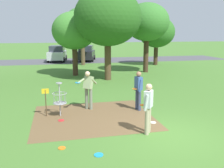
{
  "coord_description": "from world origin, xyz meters",
  "views": [
    {
      "loc": [
        -3.61,
        -7.0,
        3.33
      ],
      "look_at": [
        -1.12,
        3.85,
        1.0
      ],
      "focal_mm": 39.36,
      "sensor_mm": 36.0,
      "label": 1
    }
  ],
  "objects_px": {
    "tree_near_left": "(147,22)",
    "parked_car_leftmost": "(57,54)",
    "frisbee_by_tee": "(61,120)",
    "player_waiting_left": "(88,87)",
    "parked_car_center_left": "(86,53)",
    "tree_mid_left": "(82,23)",
    "disc_golf_basket": "(58,98)",
    "player_foreground_watching": "(138,88)",
    "frisbee_far_left": "(153,123)",
    "frisbee_near_basket": "(62,148)",
    "tree_far_left": "(74,31)",
    "frisbee_mid_grass": "(99,155)",
    "tree_near_right": "(108,18)",
    "player_throwing": "(148,106)",
    "tree_mid_right": "(157,32)"
  },
  "relations": [
    {
      "from": "player_foreground_watching",
      "to": "parked_car_leftmost",
      "type": "xyz_separation_m",
      "value": [
        -3.23,
        20.08,
        -0.05
      ]
    },
    {
      "from": "frisbee_by_tee",
      "to": "frisbee_mid_grass",
      "type": "distance_m",
      "value": 3.16
    },
    {
      "from": "disc_golf_basket",
      "to": "player_foreground_watching",
      "type": "relative_size",
      "value": 0.81
    },
    {
      "from": "frisbee_mid_grass",
      "to": "frisbee_far_left",
      "type": "relative_size",
      "value": 1.14
    },
    {
      "from": "frisbee_mid_grass",
      "to": "tree_near_right",
      "type": "relative_size",
      "value": 0.04
    },
    {
      "from": "disc_golf_basket",
      "to": "tree_mid_right",
      "type": "relative_size",
      "value": 0.28
    },
    {
      "from": "disc_golf_basket",
      "to": "tree_near_left",
      "type": "height_order",
      "value": "tree_near_left"
    },
    {
      "from": "tree_near_left",
      "to": "player_throwing",
      "type": "bearing_deg",
      "value": -110.29
    },
    {
      "from": "player_foreground_watching",
      "to": "tree_far_left",
      "type": "height_order",
      "value": "tree_far_left"
    },
    {
      "from": "player_throwing",
      "to": "frisbee_mid_grass",
      "type": "distance_m",
      "value": 2.39
    },
    {
      "from": "player_foreground_watching",
      "to": "frisbee_far_left",
      "type": "height_order",
      "value": "player_foreground_watching"
    },
    {
      "from": "frisbee_near_basket",
      "to": "frisbee_far_left",
      "type": "distance_m",
      "value": 3.68
    },
    {
      "from": "frisbee_mid_grass",
      "to": "tree_near_right",
      "type": "bearing_deg",
      "value": 76.69
    },
    {
      "from": "frisbee_mid_grass",
      "to": "frisbee_far_left",
      "type": "xyz_separation_m",
      "value": [
        2.43,
        2.01,
        0.0
      ]
    },
    {
      "from": "player_foreground_watching",
      "to": "disc_golf_basket",
      "type": "bearing_deg",
      "value": -179.03
    },
    {
      "from": "disc_golf_basket",
      "to": "parked_car_center_left",
      "type": "distance_m",
      "value": 20.23
    },
    {
      "from": "parked_car_center_left",
      "to": "frisbee_by_tee",
      "type": "bearing_deg",
      "value": -99.73
    },
    {
      "from": "frisbee_mid_grass",
      "to": "tree_near_left",
      "type": "bearing_deg",
      "value": 64.54
    },
    {
      "from": "player_throwing",
      "to": "frisbee_mid_grass",
      "type": "bearing_deg",
      "value": -148.72
    },
    {
      "from": "player_foreground_watching",
      "to": "tree_mid_left",
      "type": "relative_size",
      "value": 0.29
    },
    {
      "from": "frisbee_near_basket",
      "to": "tree_mid_left",
      "type": "bearing_deg",
      "value": 81.76
    },
    {
      "from": "player_throwing",
      "to": "player_waiting_left",
      "type": "distance_m",
      "value": 3.5
    },
    {
      "from": "tree_near_right",
      "to": "parked_car_leftmost",
      "type": "xyz_separation_m",
      "value": [
        -3.42,
        12.82,
        -3.44
      ]
    },
    {
      "from": "player_waiting_left",
      "to": "parked_car_center_left",
      "type": "relative_size",
      "value": 0.38
    },
    {
      "from": "parked_car_leftmost",
      "to": "tree_mid_left",
      "type": "bearing_deg",
      "value": -57.72
    },
    {
      "from": "disc_golf_basket",
      "to": "parked_car_center_left",
      "type": "height_order",
      "value": "parked_car_center_left"
    },
    {
      "from": "disc_golf_basket",
      "to": "tree_mid_left",
      "type": "bearing_deg",
      "value": 80.16
    },
    {
      "from": "tree_near_right",
      "to": "tree_mid_right",
      "type": "distance_m",
      "value": 9.76
    },
    {
      "from": "player_throwing",
      "to": "tree_mid_left",
      "type": "bearing_deg",
      "value": 90.33
    },
    {
      "from": "player_waiting_left",
      "to": "frisbee_near_basket",
      "type": "height_order",
      "value": "player_waiting_left"
    },
    {
      "from": "frisbee_by_tee",
      "to": "parked_car_leftmost",
      "type": "relative_size",
      "value": 0.05
    },
    {
      "from": "tree_near_left",
      "to": "parked_car_leftmost",
      "type": "height_order",
      "value": "tree_near_left"
    },
    {
      "from": "frisbee_far_left",
      "to": "tree_near_left",
      "type": "distance_m",
      "value": 13.02
    },
    {
      "from": "frisbee_near_basket",
      "to": "tree_mid_left",
      "type": "height_order",
      "value": "tree_mid_left"
    },
    {
      "from": "frisbee_far_left",
      "to": "frisbee_by_tee",
      "type": "bearing_deg",
      "value": 163.37
    },
    {
      "from": "disc_golf_basket",
      "to": "frisbee_far_left",
      "type": "bearing_deg",
      "value": -24.61
    },
    {
      "from": "disc_golf_basket",
      "to": "player_throwing",
      "type": "xyz_separation_m",
      "value": [
        2.89,
        -2.46,
        0.21
      ]
    },
    {
      "from": "parked_car_center_left",
      "to": "parked_car_leftmost",
      "type": "bearing_deg",
      "value": 176.13
    },
    {
      "from": "player_foreground_watching",
      "to": "frisbee_mid_grass",
      "type": "distance_m",
      "value": 4.47
    },
    {
      "from": "player_throwing",
      "to": "frisbee_near_basket",
      "type": "height_order",
      "value": "player_throwing"
    },
    {
      "from": "disc_golf_basket",
      "to": "player_foreground_watching",
      "type": "height_order",
      "value": "player_foreground_watching"
    },
    {
      "from": "frisbee_far_left",
      "to": "tree_mid_right",
      "type": "relative_size",
      "value": 0.05
    },
    {
      "from": "frisbee_mid_grass",
      "to": "tree_far_left",
      "type": "xyz_separation_m",
      "value": [
        0.45,
        13.35,
        3.46
      ]
    },
    {
      "from": "tree_far_left",
      "to": "frisbee_far_left",
      "type": "bearing_deg",
      "value": -80.08
    },
    {
      "from": "player_throwing",
      "to": "frisbee_by_tee",
      "type": "relative_size",
      "value": 7.29
    },
    {
      "from": "disc_golf_basket",
      "to": "frisbee_by_tee",
      "type": "relative_size",
      "value": 5.92
    },
    {
      "from": "player_waiting_left",
      "to": "tree_mid_left",
      "type": "height_order",
      "value": "tree_mid_left"
    },
    {
      "from": "player_waiting_left",
      "to": "tree_near_right",
      "type": "relative_size",
      "value": 0.27
    },
    {
      "from": "frisbee_far_left",
      "to": "tree_near_left",
      "type": "bearing_deg",
      "value": 70.75
    },
    {
      "from": "tree_mid_left",
      "to": "parked_car_leftmost",
      "type": "height_order",
      "value": "tree_mid_left"
    }
  ]
}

